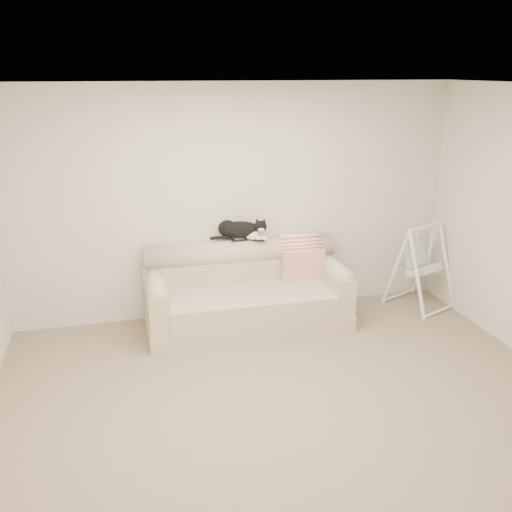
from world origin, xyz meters
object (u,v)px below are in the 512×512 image
(baby_swing, at_px, (421,266))
(remote_b, at_px, (257,239))
(tuxedo_cat, at_px, (241,230))
(remote_a, at_px, (239,240))
(sofa, at_px, (246,294))

(baby_swing, bearing_deg, remote_b, 173.77)
(tuxedo_cat, bearing_deg, remote_a, -136.05)
(tuxedo_cat, bearing_deg, sofa, -92.11)
(remote_b, bearing_deg, baby_swing, -6.23)
(sofa, distance_m, baby_swing, 2.14)
(sofa, relative_size, baby_swing, 2.19)
(sofa, height_order, remote_b, remote_b)
(sofa, bearing_deg, tuxedo_cat, 87.89)
(remote_b, distance_m, tuxedo_cat, 0.21)
(remote_a, xyz_separation_m, remote_b, (0.20, -0.03, -0.00))
(sofa, height_order, tuxedo_cat, tuxedo_cat)
(remote_a, height_order, baby_swing, baby_swing)
(sofa, bearing_deg, remote_b, 48.04)
(remote_a, relative_size, baby_swing, 0.18)
(sofa, distance_m, remote_a, 0.61)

